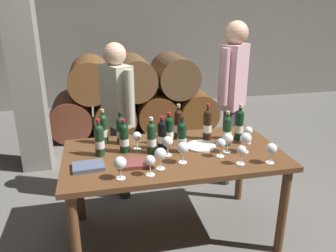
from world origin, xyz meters
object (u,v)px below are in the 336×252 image
serving_plate (201,146)px  taster_seated_left (118,109)px  wine_bottle_0 (103,129)px  wine_glass_4 (241,151)px  wine_bottle_9 (121,130)px  wine_bottle_1 (168,131)px  wine_glass_5 (183,149)px  wine_bottle_7 (227,130)px  wine_glass_7 (137,137)px  wine_bottle_6 (239,125)px  wine_glass_0 (248,131)px  wine_bottle_11 (178,124)px  dining_table (173,163)px  wine_glass_10 (120,163)px  wine_bottle_8 (151,138)px  leather_ledger (88,166)px  wine_bottle_4 (99,140)px  wine_bottle_10 (207,124)px  wine_glass_9 (246,139)px  wine_glass_8 (150,161)px  wine_glass_1 (228,139)px  wine_glass_3 (221,144)px  wine_glass_11 (168,142)px  wine_glass_6 (160,154)px  wine_bottle_5 (124,138)px  tasting_notebook (135,163)px  wine_bottle_2 (182,137)px  wine_glass_2 (271,149)px  sommelier_presenting (233,90)px  wine_bottle_3 (162,135)px

serving_plate → taster_seated_left: taster_seated_left is taller
wine_bottle_0 → wine_glass_4: bearing=-32.8°
wine_bottle_0 → wine_bottle_9: 0.14m
wine_bottle_1 → wine_glass_5: bearing=-85.6°
wine_bottle_7 → wine_glass_5: size_ratio=1.80×
wine_bottle_1 → wine_glass_7: (-0.27, -0.04, -0.02)m
wine_bottle_6 → wine_glass_0: bearing=-66.0°
wine_bottle_7 → wine_bottle_11: (-0.35, 0.22, 0.01)m
dining_table → wine_glass_10: 0.59m
wine_bottle_0 → wine_bottle_6: (1.13, -0.17, 0.01)m
wine_bottle_8 → leather_ledger: wine_bottle_8 is taller
wine_bottle_4 → taster_seated_left: bearing=73.7°
wine_bottle_9 → wine_bottle_10: (0.73, -0.06, 0.02)m
wine_glass_9 → taster_seated_left: size_ratio=0.11×
wine_bottle_1 → taster_seated_left: 0.67m
wine_bottle_6 → wine_glass_7: bearing=-179.2°
wine_glass_8 → wine_bottle_8: bearing=78.6°
wine_bottle_10 → wine_glass_0: (0.30, -0.16, -0.03)m
wine_bottle_8 → serving_plate: (0.41, 0.02, -0.12)m
wine_bottle_11 → wine_glass_10: (-0.55, -0.61, -0.02)m
wine_glass_1 → dining_table: bearing=168.6°
taster_seated_left → wine_glass_1: bearing=-45.6°
wine_glass_3 → wine_glass_11: (-0.39, 0.11, 0.01)m
wine_bottle_10 → wine_glass_4: size_ratio=2.18×
wine_bottle_6 → wine_bottle_8: bearing=-172.0°
wine_glass_4 → wine_glass_11: (-0.48, 0.26, 0.01)m
wine_bottle_1 → wine_glass_6: size_ratio=1.75×
wine_glass_0 → wine_glass_10: 1.15m
wine_glass_1 → wine_glass_5: (-0.39, -0.11, 0.00)m
wine_bottle_5 → wine_glass_3: bearing=-19.1°
tasting_notebook → wine_bottle_2: bearing=22.9°
wine_bottle_11 → wine_glass_2: (0.54, -0.61, -0.02)m
dining_table → tasting_notebook: (-0.32, -0.15, 0.11)m
wine_glass_6 → wine_glass_2: bearing=-6.0°
wine_bottle_4 → taster_seated_left: size_ratio=0.19×
dining_table → wine_glass_2: bearing=-27.3°
wine_glass_5 → wine_glass_9: bearing=8.0°
tasting_notebook → leather_ledger: same height
wine_bottle_6 → wine_glass_3: 0.40m
wine_glass_2 → wine_bottle_8: bearing=155.8°
wine_glass_2 → taster_seated_left: taster_seated_left is taller
wine_bottle_11 → tasting_notebook: (-0.43, -0.43, -0.12)m
taster_seated_left → wine_bottle_6: bearing=-30.6°
wine_glass_0 → wine_bottle_7: bearing=178.0°
dining_table → wine_bottle_7: bearing=7.1°
wine_bottle_1 → sommelier_presenting: (0.80, 0.58, 0.16)m
wine_glass_3 → wine_glass_6: 0.50m
wine_bottle_3 → wine_glass_6: bearing=-103.5°
wine_glass_5 → wine_glass_11: bearing=117.9°
wine_glass_8 → wine_glass_11: wine_glass_11 is taller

